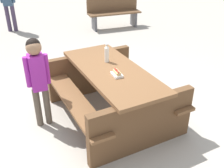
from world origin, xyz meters
TOP-DOWN VIEW (x-y plane):
  - ground_plane at (0.00, 0.00)m, footprint 30.00×30.00m
  - picnic_table at (0.00, 0.00)m, footprint 1.97×1.62m
  - soda_bottle at (-0.24, 0.08)m, footprint 0.06×0.06m
  - hotdog_tray at (0.19, -0.06)m, footprint 0.20×0.15m
  - child_in_coat at (-0.38, -0.89)m, footprint 0.21×0.30m
  - park_bench_near at (-3.57, 2.55)m, footprint 0.78×1.55m

SIDE VIEW (x-z plane):
  - ground_plane at x=0.00m, z-range 0.00..0.00m
  - picnic_table at x=0.00m, z-range 0.07..0.82m
  - park_bench_near at x=-3.57m, z-range 0.02..0.87m
  - hotdog_tray at x=0.19m, z-range 0.74..0.82m
  - child_in_coat at x=-0.38m, z-range 0.17..1.42m
  - soda_bottle at x=-0.24m, z-range 0.74..1.01m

